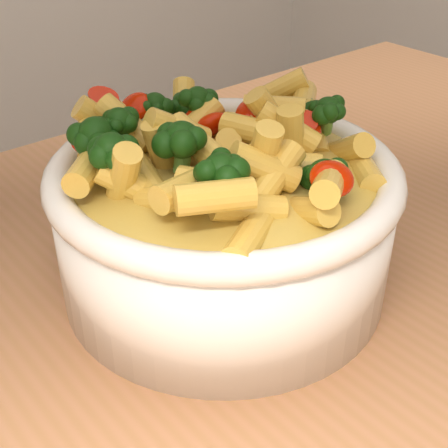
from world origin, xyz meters
TOP-DOWN VIEW (x-y plane):
  - table at (0.00, 0.00)m, footprint 1.20×0.80m
  - serving_bowl at (-0.04, 0.06)m, footprint 0.26×0.26m
  - pasta_salad at (-0.04, 0.06)m, footprint 0.20×0.20m

SIDE VIEW (x-z plane):
  - table at x=0.00m, z-range 0.35..1.25m
  - serving_bowl at x=-0.04m, z-range 0.90..1.01m
  - pasta_salad at x=-0.04m, z-range 1.00..1.05m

